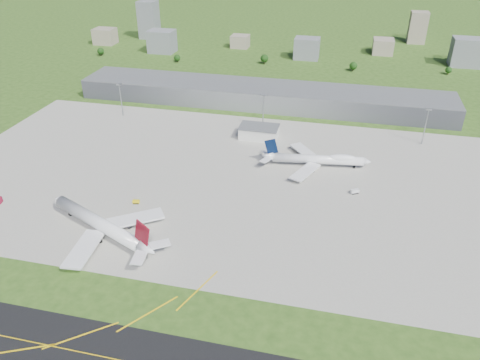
% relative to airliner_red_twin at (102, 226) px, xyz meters
% --- Properties ---
extents(ground, '(1400.00, 1400.00, 0.00)m').
position_rel_airliner_red_twin_xyz_m(ground, '(41.62, 178.78, -5.59)').
color(ground, '#2E4D18').
rests_on(ground, ground).
extents(apron, '(360.00, 190.00, 0.08)m').
position_rel_airliner_red_twin_xyz_m(apron, '(51.62, 68.78, -5.55)').
color(apron, gray).
rests_on(apron, ground).
extents(terminal, '(300.00, 42.00, 15.00)m').
position_rel_airliner_red_twin_xyz_m(terminal, '(41.62, 193.78, 1.91)').
color(terminal, slate).
rests_on(terminal, ground).
extents(ops_building, '(26.00, 16.00, 8.00)m').
position_rel_airliner_red_twin_xyz_m(ops_building, '(51.62, 128.78, -1.59)').
color(ops_building, silver).
rests_on(ops_building, ground).
extents(mast_west, '(3.50, 2.00, 25.90)m').
position_rel_airliner_red_twin_xyz_m(mast_west, '(-58.38, 143.78, 12.12)').
color(mast_west, gray).
rests_on(mast_west, ground).
extents(mast_center, '(3.50, 2.00, 25.90)m').
position_rel_airliner_red_twin_xyz_m(mast_center, '(51.62, 143.78, 12.12)').
color(mast_center, gray).
rests_on(mast_center, ground).
extents(mast_east, '(3.50, 2.00, 25.90)m').
position_rel_airliner_red_twin_xyz_m(mast_east, '(161.62, 143.78, 12.12)').
color(mast_east, gray).
rests_on(mast_east, ground).
extents(airliner_red_twin, '(71.92, 54.15, 20.97)m').
position_rel_airliner_red_twin_xyz_m(airliner_red_twin, '(0.00, 0.00, 0.00)').
color(airliner_red_twin, white).
rests_on(airliner_red_twin, ground).
extents(airliner_blue_quad, '(67.08, 52.24, 17.53)m').
position_rel_airliner_red_twin_xyz_m(airliner_blue_quad, '(95.47, 95.33, -0.72)').
color(airliner_blue_quad, white).
rests_on(airliner_blue_quad, ground).
extents(tug_yellow, '(3.94, 2.74, 1.79)m').
position_rel_airliner_red_twin_xyz_m(tug_yellow, '(3.59, 30.08, -4.65)').
color(tug_yellow, yellow).
rests_on(tug_yellow, ground).
extents(van_white_near, '(2.37, 5.11, 2.60)m').
position_rel_airliner_red_twin_xyz_m(van_white_near, '(88.27, 76.58, -4.28)').
color(van_white_near, silver).
rests_on(van_white_near, ground).
extents(van_white_far, '(5.21, 4.37, 2.46)m').
position_rel_airliner_red_twin_xyz_m(van_white_far, '(118.59, 67.81, -4.34)').
color(van_white_far, silver).
rests_on(van_white_far, ground).
extents(bldg_far_w, '(24.00, 20.00, 18.00)m').
position_rel_airliner_red_twin_xyz_m(bldg_far_w, '(-178.38, 348.78, 3.41)').
color(bldg_far_w, gray).
rests_on(bldg_far_w, ground).
extents(bldg_w, '(28.00, 22.00, 24.00)m').
position_rel_airliner_red_twin_xyz_m(bldg_w, '(-98.38, 328.78, 6.41)').
color(bldg_w, slate).
rests_on(bldg_w, ground).
extents(bldg_cw, '(20.00, 18.00, 14.00)m').
position_rel_airliner_red_twin_xyz_m(bldg_cw, '(-18.38, 368.78, 1.41)').
color(bldg_cw, gray).
rests_on(bldg_cw, ground).
extents(bldg_c, '(26.00, 20.00, 22.00)m').
position_rel_airliner_red_twin_xyz_m(bldg_c, '(61.62, 338.78, 5.41)').
color(bldg_c, slate).
rests_on(bldg_c, ground).
extents(bldg_ce, '(22.00, 24.00, 16.00)m').
position_rel_airliner_red_twin_xyz_m(bldg_ce, '(141.62, 378.78, 2.41)').
color(bldg_ce, gray).
rests_on(bldg_ce, ground).
extents(bldg_e, '(30.00, 22.00, 28.00)m').
position_rel_airliner_red_twin_xyz_m(bldg_e, '(221.62, 348.78, 8.41)').
color(bldg_e, slate).
rests_on(bldg_e, ground).
extents(bldg_tall_w, '(22.00, 20.00, 44.00)m').
position_rel_airliner_red_twin_xyz_m(bldg_tall_w, '(-138.38, 388.78, 16.41)').
color(bldg_tall_w, slate).
rests_on(bldg_tall_w, ground).
extents(bldg_tall_e, '(20.00, 18.00, 36.00)m').
position_rel_airliner_red_twin_xyz_m(bldg_tall_e, '(181.62, 438.78, 12.41)').
color(bldg_tall_e, gray).
rests_on(bldg_tall_e, ground).
extents(tree_far_w, '(7.20, 7.20, 8.80)m').
position_rel_airliner_red_twin_xyz_m(tree_far_w, '(-158.38, 298.78, -0.40)').
color(tree_far_w, '#382314').
rests_on(tree_far_w, ground).
extents(tree_w, '(6.75, 6.75, 8.25)m').
position_rel_airliner_red_twin_xyz_m(tree_w, '(-68.38, 293.78, -0.73)').
color(tree_w, '#382314').
rests_on(tree_w, ground).
extents(tree_c, '(8.10, 8.10, 9.90)m').
position_rel_airliner_red_twin_xyz_m(tree_c, '(21.62, 308.78, 0.25)').
color(tree_c, '#382314').
rests_on(tree_c, ground).
extents(tree_e, '(7.65, 7.65, 9.35)m').
position_rel_airliner_red_twin_xyz_m(tree_e, '(111.62, 303.78, -0.08)').
color(tree_e, '#382314').
rests_on(tree_e, ground).
extents(tree_far_e, '(6.30, 6.30, 7.70)m').
position_rel_airliner_red_twin_xyz_m(tree_far_e, '(201.62, 313.78, -1.05)').
color(tree_far_e, '#382314').
rests_on(tree_far_e, ground).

